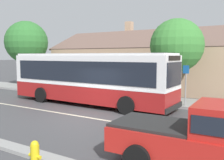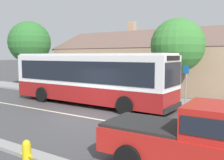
{
  "view_description": "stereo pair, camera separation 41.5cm",
  "coord_description": "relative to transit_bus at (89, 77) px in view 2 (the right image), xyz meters",
  "views": [
    {
      "loc": [
        7.87,
        -9.87,
        3.12
      ],
      "look_at": [
        -0.44,
        3.61,
        1.57
      ],
      "focal_mm": 40.0,
      "sensor_mm": 36.0,
      "label": 1
    },
    {
      "loc": [
        8.22,
        -9.65,
        3.12
      ],
      "look_at": [
        -0.44,
        3.61,
        1.57
      ],
      "focal_mm": 40.0,
      "sensor_mm": 36.0,
      "label": 2
    }
  ],
  "objects": [
    {
      "name": "ground_plane",
      "position": [
        1.72,
        -2.9,
        -1.75
      ],
      "size": [
        300.0,
        300.0,
        0.0
      ],
      "primitive_type": "plane",
      "color": "#424244"
    },
    {
      "name": "sidewalk_far",
      "position": [
        1.72,
        3.1,
        -1.67
      ],
      "size": [
        60.0,
        3.0,
        0.15
      ],
      "primitive_type": "cube",
      "color": "gray",
      "rests_on": "ground"
    },
    {
      "name": "lane_divider_stripe",
      "position": [
        1.72,
        -2.9,
        -1.74
      ],
      "size": [
        60.0,
        0.16,
        0.01
      ],
      "primitive_type": "cube",
      "color": "beige",
      "rests_on": "ground"
    },
    {
      "name": "community_building",
      "position": [
        4.53,
        10.17,
        0.24
      ],
      "size": [
        27.83,
        9.02,
        6.69
      ],
      "color": "tan",
      "rests_on": "ground"
    },
    {
      "name": "transit_bus",
      "position": [
        0.0,
        0.0,
        0.0
      ],
      "size": [
        11.32,
        2.93,
        3.26
      ],
      "color": "maroon",
      "rests_on": "ground"
    },
    {
      "name": "pickup_truck_red",
      "position": [
        8.59,
        -5.9,
        -0.78
      ],
      "size": [
        5.62,
        2.34,
        1.88
      ],
      "color": "#B21E19",
      "rests_on": "ground"
    },
    {
      "name": "bench_by_building",
      "position": [
        -5.02,
        3.06,
        -1.18
      ],
      "size": [
        1.67,
        0.51,
        0.94
      ],
      "color": "brown",
      "rests_on": "sidewalk_far"
    },
    {
      "name": "bench_down_street",
      "position": [
        -0.93,
        2.58,
        -1.19
      ],
      "size": [
        1.52,
        0.51,
        0.94
      ],
      "color": "brown",
      "rests_on": "sidewalk_far"
    },
    {
      "name": "street_tree_primary",
      "position": [
        4.46,
        3.81,
        2.03
      ],
      "size": [
        3.57,
        3.57,
        5.58
      ],
      "color": "#4C3828",
      "rests_on": "ground"
    },
    {
      "name": "street_tree_secondary",
      "position": [
        -10.58,
        3.92,
        2.5
      ],
      "size": [
        4.12,
        4.12,
        6.48
      ],
      "color": "#4C3828",
      "rests_on": "ground"
    },
    {
      "name": "fire_hydrant",
      "position": [
        4.37,
        -8.3,
        -1.32
      ],
      "size": [
        0.42,
        0.24,
        0.83
      ],
      "color": "gold",
      "rests_on": "ground"
    },
    {
      "name": "bus_stop_sign",
      "position": [
        5.59,
        2.09,
        -0.11
      ],
      "size": [
        0.36,
        0.07,
        2.4
      ],
      "color": "gray",
      "rests_on": "sidewalk_far"
    }
  ]
}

